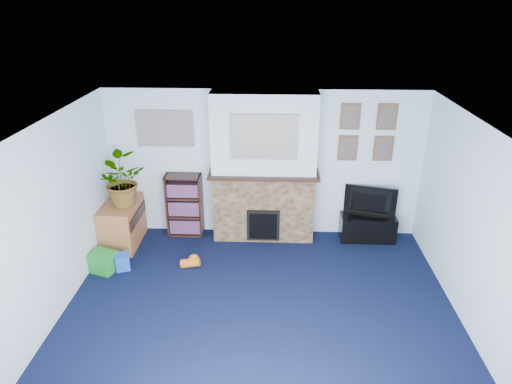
{
  "coord_description": "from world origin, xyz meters",
  "views": [
    {
      "loc": [
        0.15,
        -4.59,
        3.74
      ],
      "look_at": [
        -0.08,
        0.88,
        1.32
      ],
      "focal_mm": 32.0,
      "sensor_mm": 36.0,
      "label": 1
    }
  ],
  "objects_px": {
    "television": "(370,202)",
    "sideboard": "(123,223)",
    "tv_stand": "(367,227)",
    "bookshelf": "(185,206)"
  },
  "relations": [
    {
      "from": "television",
      "to": "sideboard",
      "type": "xyz_separation_m",
      "value": [
        -3.94,
        -0.3,
        -0.3
      ]
    },
    {
      "from": "tv_stand",
      "to": "bookshelf",
      "type": "distance_m",
      "value": 3.01
    },
    {
      "from": "television",
      "to": "sideboard",
      "type": "relative_size",
      "value": 0.91
    },
    {
      "from": "bookshelf",
      "to": "sideboard",
      "type": "distance_m",
      "value": 1.02
    },
    {
      "from": "television",
      "to": "bookshelf",
      "type": "distance_m",
      "value": 3.0
    },
    {
      "from": "television",
      "to": "sideboard",
      "type": "bearing_deg",
      "value": 18.9
    },
    {
      "from": "tv_stand",
      "to": "sideboard",
      "type": "height_order",
      "value": "sideboard"
    },
    {
      "from": "tv_stand",
      "to": "sideboard",
      "type": "xyz_separation_m",
      "value": [
        -3.94,
        -0.28,
        0.12
      ]
    },
    {
      "from": "tv_stand",
      "to": "television",
      "type": "distance_m",
      "value": 0.43
    },
    {
      "from": "television",
      "to": "bookshelf",
      "type": "xyz_separation_m",
      "value": [
        -2.99,
        0.06,
        -0.15
      ]
    }
  ]
}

